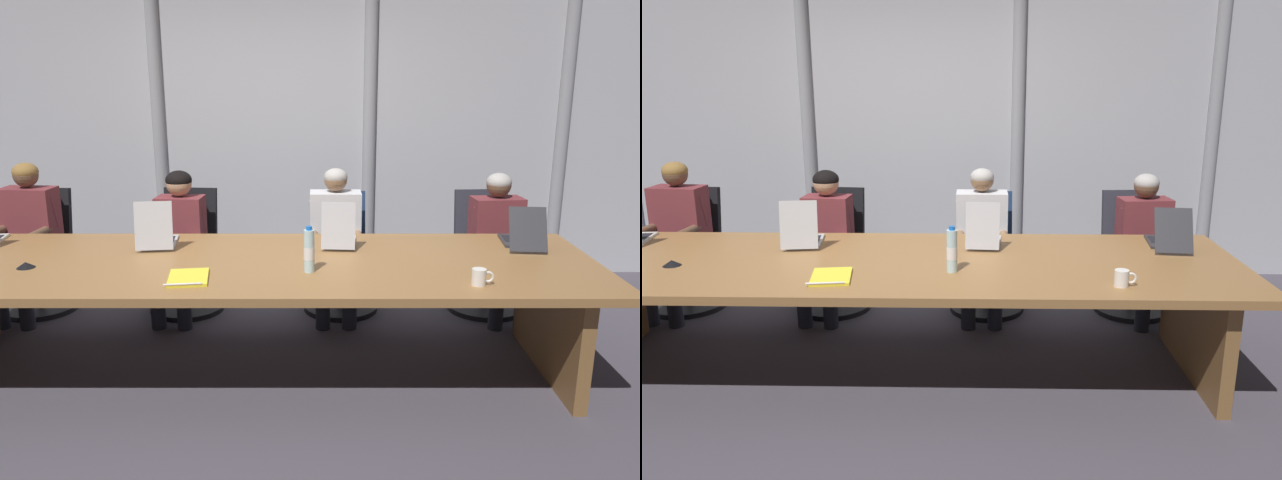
# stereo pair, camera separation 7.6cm
# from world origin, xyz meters

# --- Properties ---
(ground_plane) EXTENTS (14.57, 14.57, 0.00)m
(ground_plane) POSITION_xyz_m (0.00, 0.00, 0.00)
(ground_plane) COLOR #47424C
(conference_table) EXTENTS (4.36, 1.34, 0.74)m
(conference_table) POSITION_xyz_m (0.00, 0.00, 0.61)
(conference_table) COLOR olive
(conference_table) RESTS_ON ground_plane
(curtain_backdrop) EXTENTS (7.29, 0.17, 2.83)m
(curtain_backdrop) POSITION_xyz_m (-0.00, 2.10, 1.42)
(curtain_backdrop) COLOR #B2B2B7
(curtain_backdrop) RESTS_ON ground_plane
(laptop_left_mid) EXTENTS (0.29, 0.42, 0.33)m
(laptop_left_mid) POSITION_xyz_m (-0.62, 0.34, 0.81)
(laptop_left_mid) COLOR #BCBCC1
(laptop_left_mid) RESTS_ON conference_table
(laptop_center) EXTENTS (0.25, 0.41, 0.32)m
(laptop_center) POSITION_xyz_m (0.59, 0.35, 0.80)
(laptop_center) COLOR #BCBCC1
(laptop_center) RESTS_ON conference_table
(laptop_right_mid) EXTENTS (0.28, 0.49, 0.28)m
(laptop_right_mid) POSITION_xyz_m (1.82, 0.36, 0.80)
(laptop_right_mid) COLOR #2D2D33
(laptop_right_mid) RESTS_ON conference_table
(office_chair_left_end) EXTENTS (0.60, 0.60, 0.96)m
(office_chair_left_end) POSITION_xyz_m (-1.81, 1.14, 0.36)
(office_chair_left_end) COLOR black
(office_chair_left_end) RESTS_ON ground_plane
(office_chair_left_mid) EXTENTS (0.60, 0.60, 0.96)m
(office_chair_left_mid) POSITION_xyz_m (-0.61, 1.14, 0.36)
(office_chair_left_mid) COLOR black
(office_chair_left_mid) RESTS_ON ground_plane
(office_chair_center) EXTENTS (0.60, 0.60, 0.93)m
(office_chair_center) POSITION_xyz_m (0.63, 1.14, 0.35)
(office_chair_center) COLOR navy
(office_chair_center) RESTS_ON ground_plane
(office_chair_right_mid) EXTENTS (0.60, 0.60, 0.95)m
(office_chair_right_mid) POSITION_xyz_m (1.80, 1.14, 0.36)
(office_chair_right_mid) COLOR #2D2D38
(office_chair_right_mid) RESTS_ON ground_plane
(person_left_end) EXTENTS (0.45, 0.57, 1.20)m
(person_left_end) POSITION_xyz_m (-1.81, 0.99, 0.68)
(person_left_end) COLOR brown
(person_left_end) RESTS_ON ground_plane
(person_left_mid) EXTENTS (0.40, 0.56, 1.14)m
(person_left_mid) POSITION_xyz_m (-0.63, 0.98, 0.65)
(person_left_mid) COLOR brown
(person_left_mid) RESTS_ON ground_plane
(person_center) EXTENTS (0.41, 0.55, 1.16)m
(person_center) POSITION_xyz_m (0.59, 0.98, 0.65)
(person_center) COLOR silver
(person_center) RESTS_ON ground_plane
(person_right_mid) EXTENTS (0.43, 0.57, 1.12)m
(person_right_mid) POSITION_xyz_m (1.86, 0.98, 0.64)
(person_right_mid) COLOR brown
(person_right_mid) RESTS_ON ground_plane
(water_bottle_primary) EXTENTS (0.06, 0.06, 0.27)m
(water_bottle_primary) POSITION_xyz_m (0.40, -0.22, 0.87)
(water_bottle_primary) COLOR silver
(water_bottle_primary) RESTS_ON conference_table
(coffee_mug_near) EXTENTS (0.12, 0.08, 0.09)m
(coffee_mug_near) POSITION_xyz_m (1.34, -0.45, 0.79)
(coffee_mug_near) COLOR white
(coffee_mug_near) RESTS_ON conference_table
(conference_mic_middle) EXTENTS (0.11, 0.11, 0.03)m
(conference_mic_middle) POSITION_xyz_m (-1.29, -0.14, 0.76)
(conference_mic_middle) COLOR black
(conference_mic_middle) RESTS_ON conference_table
(spiral_notepad) EXTENTS (0.26, 0.33, 0.03)m
(spiral_notepad) POSITION_xyz_m (-0.28, -0.35, 0.75)
(spiral_notepad) COLOR yellow
(spiral_notepad) RESTS_ON conference_table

